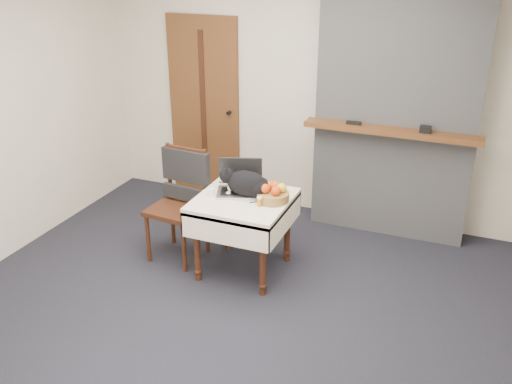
{
  "coord_description": "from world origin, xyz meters",
  "views": [
    {
      "loc": [
        1.64,
        -3.47,
        2.7
      ],
      "look_at": [
        0.02,
        0.5,
        0.8
      ],
      "focal_mm": 40.0,
      "sensor_mm": 36.0,
      "label": 1
    }
  ],
  "objects_px": {
    "side_table": "(243,210)",
    "pill_bottle": "(259,201)",
    "laptop": "(240,184)",
    "door": "(204,109)",
    "cat": "(248,184)",
    "cream_jar": "(212,192)",
    "fruit_basket": "(273,194)",
    "chair": "(182,188)"
  },
  "relations": [
    {
      "from": "side_table",
      "to": "cat",
      "type": "distance_m",
      "value": 0.23
    },
    {
      "from": "fruit_basket",
      "to": "chair",
      "type": "height_order",
      "value": "chair"
    },
    {
      "from": "laptop",
      "to": "fruit_basket",
      "type": "distance_m",
      "value": 0.35
    },
    {
      "from": "side_table",
      "to": "fruit_basket",
      "type": "relative_size",
      "value": 2.85
    },
    {
      "from": "laptop",
      "to": "fruit_basket",
      "type": "relative_size",
      "value": 1.71
    },
    {
      "from": "laptop",
      "to": "cat",
      "type": "xyz_separation_m",
      "value": [
        0.11,
        -0.08,
        0.04
      ]
    },
    {
      "from": "laptop",
      "to": "chair",
      "type": "height_order",
      "value": "chair"
    },
    {
      "from": "side_table",
      "to": "laptop",
      "type": "bearing_deg",
      "value": 124.12
    },
    {
      "from": "side_table",
      "to": "pill_bottle",
      "type": "bearing_deg",
      "value": -26.73
    },
    {
      "from": "chair",
      "to": "side_table",
      "type": "bearing_deg",
      "value": -3.22
    },
    {
      "from": "laptop",
      "to": "cat",
      "type": "distance_m",
      "value": 0.14
    },
    {
      "from": "chair",
      "to": "pill_bottle",
      "type": "bearing_deg",
      "value": -7.79
    },
    {
      "from": "chair",
      "to": "cat",
      "type": "bearing_deg",
      "value": 1.18
    },
    {
      "from": "laptop",
      "to": "cat",
      "type": "height_order",
      "value": "laptop"
    },
    {
      "from": "side_table",
      "to": "pill_bottle",
      "type": "xyz_separation_m",
      "value": [
        0.19,
        -0.09,
        0.16
      ]
    },
    {
      "from": "pill_bottle",
      "to": "fruit_basket",
      "type": "relative_size",
      "value": 0.3
    },
    {
      "from": "laptop",
      "to": "chair",
      "type": "distance_m",
      "value": 0.57
    },
    {
      "from": "door",
      "to": "side_table",
      "type": "height_order",
      "value": "door"
    },
    {
      "from": "cat",
      "to": "cream_jar",
      "type": "xyz_separation_m",
      "value": [
        -0.3,
        -0.1,
        -0.08
      ]
    },
    {
      "from": "side_table",
      "to": "laptop",
      "type": "xyz_separation_m",
      "value": [
        -0.09,
        0.13,
        0.18
      ]
    },
    {
      "from": "cream_jar",
      "to": "fruit_basket",
      "type": "height_order",
      "value": "fruit_basket"
    },
    {
      "from": "fruit_basket",
      "to": "pill_bottle",
      "type": "bearing_deg",
      "value": -113.93
    },
    {
      "from": "side_table",
      "to": "cream_jar",
      "type": "bearing_deg",
      "value": -169.31
    },
    {
      "from": "pill_bottle",
      "to": "door",
      "type": "bearing_deg",
      "value": 129.83
    },
    {
      "from": "laptop",
      "to": "pill_bottle",
      "type": "distance_m",
      "value": 0.35
    },
    {
      "from": "side_table",
      "to": "chair",
      "type": "xyz_separation_m",
      "value": [
        -0.64,
        0.09,
        0.07
      ]
    },
    {
      "from": "door",
      "to": "pill_bottle",
      "type": "relative_size",
      "value": 24.11
    },
    {
      "from": "pill_bottle",
      "to": "fruit_basket",
      "type": "height_order",
      "value": "fruit_basket"
    },
    {
      "from": "laptop",
      "to": "fruit_basket",
      "type": "bearing_deg",
      "value": -33.01
    },
    {
      "from": "laptop",
      "to": "cream_jar",
      "type": "height_order",
      "value": "laptop"
    },
    {
      "from": "side_table",
      "to": "pill_bottle",
      "type": "relative_size",
      "value": 9.4
    },
    {
      "from": "door",
      "to": "cream_jar",
      "type": "distance_m",
      "value": 1.7
    },
    {
      "from": "door",
      "to": "cream_jar",
      "type": "relative_size",
      "value": 31.45
    },
    {
      "from": "door",
      "to": "cat",
      "type": "distance_m",
      "value": 1.77
    },
    {
      "from": "fruit_basket",
      "to": "door",
      "type": "bearing_deg",
      "value": 134.05
    },
    {
      "from": "laptop",
      "to": "door",
      "type": "bearing_deg",
      "value": 107.45
    },
    {
      "from": "cream_jar",
      "to": "side_table",
      "type": "bearing_deg",
      "value": 10.69
    },
    {
      "from": "side_table",
      "to": "cat",
      "type": "height_order",
      "value": "cat"
    },
    {
      "from": "cream_jar",
      "to": "fruit_basket",
      "type": "relative_size",
      "value": 0.23
    },
    {
      "from": "cat",
      "to": "chair",
      "type": "height_order",
      "value": "chair"
    },
    {
      "from": "side_table",
      "to": "cat",
      "type": "bearing_deg",
      "value": 62.66
    },
    {
      "from": "cat",
      "to": "chair",
      "type": "bearing_deg",
      "value": 172.41
    }
  ]
}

